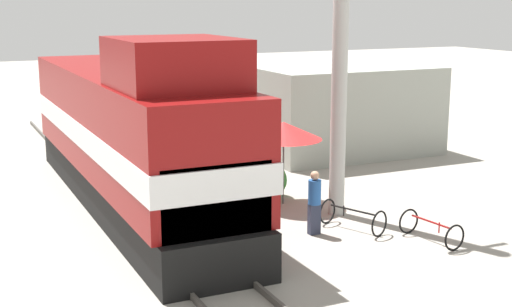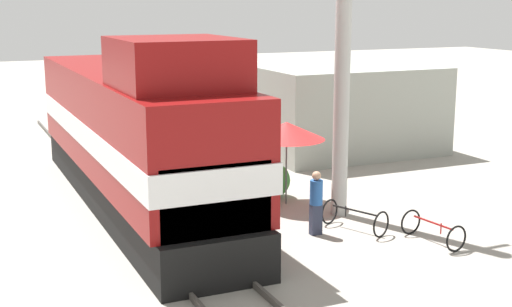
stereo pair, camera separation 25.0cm
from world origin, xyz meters
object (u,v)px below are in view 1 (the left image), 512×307
Objects in this scene: utility_pole at (341,27)px; bicycle at (353,217)px; bicycle_spare at (431,229)px; locomotive at (133,136)px; billboard_sign at (327,95)px; vendor_umbrella at (284,131)px; person_bystander at (314,200)px.

bicycle is (-0.39, -1.47, -4.97)m from utility_pole.
bicycle_spare is (1.29, -1.66, -0.02)m from bicycle.
locomotive is 8.34m from billboard_sign.
utility_pole is at bearing 98.63° from bicycle_spare.
vendor_umbrella is at bearing -134.32° from billboard_sign.
person_bystander is at bearing -138.17° from utility_pole.
locomotive is 5.85× the size of vendor_umbrella.
vendor_umbrella is (-0.92, 1.59, -3.08)m from utility_pole.
locomotive is at bearing -65.75° from bicycle.
vendor_umbrella reaches higher than bicycle_spare.
utility_pole is 3.09× the size of billboard_sign.
billboard_sign is 2.00× the size of bicycle_spare.
person_bystander is at bearing -30.16° from bicycle.
bicycle reaches higher than bicycle_spare.
locomotive is 6.73m from bicycle.
billboard_sign reaches higher than person_bystander.
locomotive is 8.76m from bicycle_spare.
utility_pole reaches higher than bicycle.
bicycle_spare is (2.39, -1.80, -0.58)m from person_bystander.
locomotive is 8.61× the size of bicycle_spare.
bicycle is (0.52, -3.06, -1.89)m from vendor_umbrella.
utility_pole is (5.14, -2.94, 3.15)m from locomotive.
bicycle_spare is (1.81, -4.72, -1.91)m from vendor_umbrella.
person_bystander is (3.65, -4.27, -1.26)m from locomotive.
vendor_umbrella is 1.47× the size of person_bystander.
person_bystander is 0.92× the size of bicycle.
utility_pole is 6.18× the size of person_bystander.
locomotive reaches higher than vendor_umbrella.
bicycle_spare is at bearing -69.00° from vendor_umbrella.
bicycle is 2.10m from bicycle_spare.
bicycle_spare is at bearing -37.06° from person_bystander.
vendor_umbrella is at bearing 78.86° from person_bystander.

